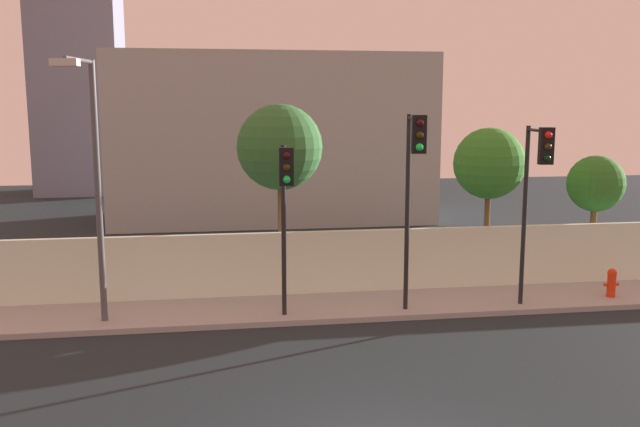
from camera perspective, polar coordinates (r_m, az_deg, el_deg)
sidewalk at (r=18.51m, az=-0.94°, el=-8.00°), size 36.00×2.40×0.15m
perimeter_wall at (r=19.49m, az=-1.46°, el=-4.15°), size 36.00×0.18×1.80m
traffic_light_left at (r=16.50m, az=-2.96°, el=1.59°), size 0.35×1.33×4.39m
traffic_light_center at (r=16.88m, az=7.84°, el=3.50°), size 0.42×1.75×5.14m
traffic_light_right at (r=18.10m, az=17.70°, el=2.87°), size 0.45×1.68×4.84m
street_lamp_curbside at (r=17.17m, az=-18.54°, el=3.41°), size 0.69×1.78×6.43m
fire_hydrant at (r=20.90m, az=23.34°, el=-5.29°), size 0.44×0.26×0.82m
roadside_tree_leftmost at (r=20.35m, az=-3.41°, el=5.57°), size 2.58×2.58×5.57m
roadside_tree_midleft at (r=22.00m, az=14.05°, el=4.07°), size 2.25×2.25×4.83m
roadside_tree_midright at (r=23.73m, az=22.19°, el=2.28°), size 1.83×1.83×3.92m
low_building_distant at (r=32.96m, az=-4.08°, el=6.35°), size 14.99×6.00×7.88m
tower_on_skyline at (r=45.95m, az=-19.88°, el=15.66°), size 5.13×5.00×22.35m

